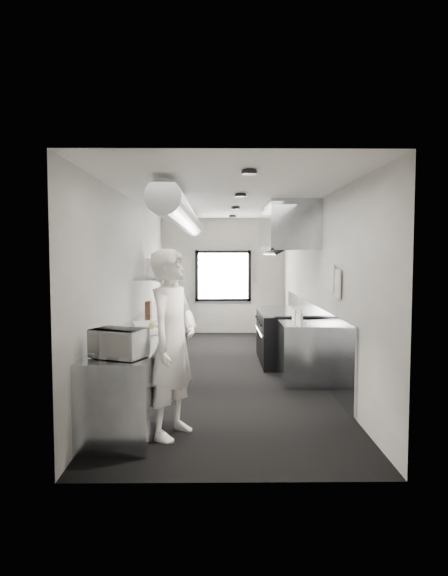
{
  "coord_description": "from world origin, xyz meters",
  "views": [
    {
      "loc": [
        -0.11,
        -8.1,
        1.95
      ],
      "look_at": [
        -0.02,
        -0.2,
        1.4
      ],
      "focal_mm": 31.03,
      "sensor_mm": 36.0,
      "label": 1
    }
  ],
  "objects_px": {
    "exhaust_hood": "(287,228)",
    "plate_stack_b": "(156,267)",
    "microwave": "(119,343)",
    "knife_block": "(148,308)",
    "far_work_table": "(173,319)",
    "deli_tub_b": "(119,339)",
    "line_cook": "(173,343)",
    "deli_tub_a": "(111,341)",
    "squeeze_bottle_a": "(301,319)",
    "plate_stack_c": "(159,266)",
    "squeeze_bottle_e": "(294,315)",
    "squeeze_bottle_d": "(300,316)",
    "bottle_station": "(302,353)",
    "cutting_board": "(149,324)",
    "small_plate": "(152,329)",
    "squeeze_bottle_c": "(301,317)",
    "range": "(283,336)",
    "prep_counter": "(151,350)",
    "plate_stack_a": "(153,267)",
    "pass_shelf": "(160,276)",
    "squeeze_bottle_b": "(298,319)",
    "plate_stack_d": "(163,264)"
  },
  "relations": [
    {
      "from": "knife_block",
      "to": "squeeze_bottle_b",
      "type": "relative_size",
      "value": 1.31
    },
    {
      "from": "plate_stack_c",
      "to": "squeeze_bottle_e",
      "type": "height_order",
      "value": "plate_stack_c"
    },
    {
      "from": "microwave",
      "to": "knife_block",
      "type": "bearing_deg",
      "value": 114.95
    },
    {
      "from": "small_plate",
      "to": "knife_block",
      "type": "distance_m",
      "value": 1.76
    },
    {
      "from": "microwave",
      "to": "plate_stack_a",
      "type": "distance_m",
      "value": 3.54
    },
    {
      "from": "line_cook",
      "to": "deli_tub_a",
      "type": "relative_size",
      "value": 12.83
    },
    {
      "from": "squeeze_bottle_d",
      "to": "squeeze_bottle_a",
      "type": "bearing_deg",
      "value": -96.49
    },
    {
      "from": "squeeze_bottle_d",
      "to": "squeeze_bottle_c",
      "type": "bearing_deg",
      "value": -83.21
    },
    {
      "from": "plate_stack_c",
      "to": "squeeze_bottle_e",
      "type": "xyz_separation_m",
      "value": [
        2.29,
        -1.54,
        -0.73
      ]
    },
    {
      "from": "knife_block",
      "to": "squeeze_bottle_a",
      "type": "bearing_deg",
      "value": -29.53
    },
    {
      "from": "prep_counter",
      "to": "squeeze_bottle_c",
      "type": "xyz_separation_m",
      "value": [
        2.28,
        -0.18,
        0.53
      ]
    },
    {
      "from": "deli_tub_b",
      "to": "knife_block",
      "type": "height_order",
      "value": "knife_block"
    },
    {
      "from": "exhaust_hood",
      "to": "far_work_table",
      "type": "bearing_deg",
      "value": 131.94
    },
    {
      "from": "microwave",
      "to": "squeeze_bottle_a",
      "type": "height_order",
      "value": "microwave"
    },
    {
      "from": "small_plate",
      "to": "pass_shelf",
      "type": "bearing_deg",
      "value": 94.11
    },
    {
      "from": "range",
      "to": "line_cook",
      "type": "bearing_deg",
      "value": -114.59
    },
    {
      "from": "pass_shelf",
      "to": "small_plate",
      "type": "distance_m",
      "value": 2.39
    },
    {
      "from": "plate_stack_b",
      "to": "deli_tub_a",
      "type": "bearing_deg",
      "value": -91.97
    },
    {
      "from": "cutting_board",
      "to": "squeeze_bottle_e",
      "type": "relative_size",
      "value": 3.25
    },
    {
      "from": "cutting_board",
      "to": "plate_stack_b",
      "type": "xyz_separation_m",
      "value": [
        -0.08,
        1.54,
        0.8
      ]
    },
    {
      "from": "prep_counter",
      "to": "squeeze_bottle_e",
      "type": "distance_m",
      "value": 2.28
    },
    {
      "from": "microwave",
      "to": "small_plate",
      "type": "relative_size",
      "value": 2.92
    },
    {
      "from": "small_plate",
      "to": "plate_stack_b",
      "type": "height_order",
      "value": "plate_stack_b"
    },
    {
      "from": "far_work_table",
      "to": "deli_tub_a",
      "type": "distance_m",
      "value": 5.72
    },
    {
      "from": "plate_stack_b",
      "to": "squeeze_bottle_d",
      "type": "bearing_deg",
      "value": -29.94
    },
    {
      "from": "bottle_station",
      "to": "plate_stack_c",
      "type": "relative_size",
      "value": 2.96
    },
    {
      "from": "plate_stack_c",
      "to": "small_plate",
      "type": "bearing_deg",
      "value": -85.34
    },
    {
      "from": "small_plate",
      "to": "squeeze_bottle_e",
      "type": "distance_m",
      "value": 2.27
    },
    {
      "from": "deli_tub_a",
      "to": "plate_stack_c",
      "type": "relative_size",
      "value": 0.51
    },
    {
      "from": "exhaust_hood",
      "to": "deli_tub_b",
      "type": "distance_m",
      "value": 4.12
    },
    {
      "from": "range",
      "to": "cutting_board",
      "type": "xyz_separation_m",
      "value": [
        -2.19,
        -1.48,
        0.44
      ]
    },
    {
      "from": "plate_stack_b",
      "to": "squeeze_bottle_a",
      "type": "distance_m",
      "value": 2.97
    },
    {
      "from": "line_cook",
      "to": "deli_tub_a",
      "type": "distance_m",
      "value": 0.83
    },
    {
      "from": "deli_tub_b",
      "to": "squeeze_bottle_c",
      "type": "distance_m",
      "value": 2.93
    },
    {
      "from": "squeeze_bottle_d",
      "to": "plate_stack_c",
      "type": "bearing_deg",
      "value": 143.82
    },
    {
      "from": "far_work_table",
      "to": "plate_stack_d",
      "type": "relative_size",
      "value": 3.31
    },
    {
      "from": "bottle_station",
      "to": "line_cook",
      "type": "height_order",
      "value": "line_cook"
    },
    {
      "from": "plate_stack_c",
      "to": "plate_stack_d",
      "type": "distance_m",
      "value": 0.44
    },
    {
      "from": "deli_tub_b",
      "to": "knife_block",
      "type": "xyz_separation_m",
      "value": [
        -0.04,
        2.78,
        0.06
      ]
    },
    {
      "from": "squeeze_bottle_e",
      "to": "line_cook",
      "type": "bearing_deg",
      "value": -124.03
    },
    {
      "from": "bottle_station",
      "to": "deli_tub_a",
      "type": "relative_size",
      "value": 5.78
    },
    {
      "from": "plate_stack_c",
      "to": "squeeze_bottle_e",
      "type": "distance_m",
      "value": 2.85
    },
    {
      "from": "bottle_station",
      "to": "far_work_table",
      "type": "xyz_separation_m",
      "value": [
        -2.3,
        3.9,
        0.0
      ]
    },
    {
      "from": "squeeze_bottle_b",
      "to": "line_cook",
      "type": "bearing_deg",
      "value": -129.01
    },
    {
      "from": "deli_tub_a",
      "to": "squeeze_bottle_d",
      "type": "relative_size",
      "value": 0.88
    },
    {
      "from": "range",
      "to": "squeeze_bottle_b",
      "type": "bearing_deg",
      "value": -89.16
    },
    {
      "from": "exhaust_hood",
      "to": "plate_stack_b",
      "type": "height_order",
      "value": "exhaust_hood"
    },
    {
      "from": "range",
      "to": "small_plate",
      "type": "distance_m",
      "value": 2.9
    },
    {
      "from": "pass_shelf",
      "to": "far_work_table",
      "type": "xyz_separation_m",
      "value": [
        0.04,
        2.2,
        -1.09
      ]
    },
    {
      "from": "deli_tub_a",
      "to": "plate_stack_a",
      "type": "distance_m",
      "value": 2.93
    }
  ]
}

